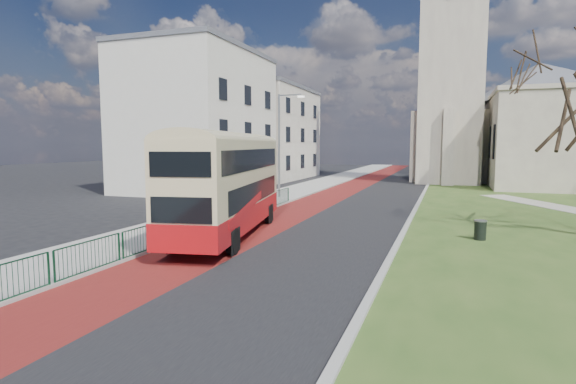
% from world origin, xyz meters
% --- Properties ---
extents(ground, '(160.00, 160.00, 0.00)m').
position_xyz_m(ground, '(0.00, 0.00, 0.00)').
color(ground, black).
rests_on(ground, ground).
extents(road_carriageway, '(9.00, 120.00, 0.01)m').
position_xyz_m(road_carriageway, '(1.50, 20.00, 0.01)').
color(road_carriageway, black).
rests_on(road_carriageway, ground).
extents(bus_lane, '(3.40, 120.00, 0.01)m').
position_xyz_m(bus_lane, '(-1.20, 20.00, 0.01)').
color(bus_lane, '#591414').
rests_on(bus_lane, ground).
extents(pavement_west, '(4.00, 120.00, 0.12)m').
position_xyz_m(pavement_west, '(-5.00, 20.00, 0.06)').
color(pavement_west, gray).
rests_on(pavement_west, ground).
extents(kerb_west, '(0.25, 120.00, 0.13)m').
position_xyz_m(kerb_west, '(-3.00, 20.00, 0.07)').
color(kerb_west, '#999993').
rests_on(kerb_west, ground).
extents(kerb_east, '(0.25, 80.00, 0.13)m').
position_xyz_m(kerb_east, '(6.10, 22.00, 0.07)').
color(kerb_east, '#999993').
rests_on(kerb_east, ground).
extents(pedestrian_railing, '(0.07, 24.00, 1.12)m').
position_xyz_m(pedestrian_railing, '(-2.95, 4.00, 0.55)').
color(pedestrian_railing, '#0D3A20').
rests_on(pedestrian_railing, ground).
extents(gothic_church, '(16.38, 18.00, 40.00)m').
position_xyz_m(gothic_church, '(12.56, 38.00, 13.13)').
color(gothic_church, gray).
rests_on(gothic_church, ground).
extents(street_block_near, '(10.30, 14.30, 13.00)m').
position_xyz_m(street_block_near, '(-14.00, 22.00, 6.51)').
color(street_block_near, beige).
rests_on(street_block_near, ground).
extents(street_block_far, '(10.30, 16.30, 11.50)m').
position_xyz_m(street_block_far, '(-14.00, 38.00, 5.76)').
color(street_block_far, beige).
rests_on(street_block_far, ground).
extents(streetlamp, '(2.13, 0.18, 8.00)m').
position_xyz_m(streetlamp, '(-4.35, 18.00, 4.59)').
color(streetlamp, gray).
rests_on(streetlamp, pavement_west).
extents(bus, '(4.56, 11.30, 4.61)m').
position_xyz_m(bus, '(-1.48, 3.39, 2.63)').
color(bus, '#A00E12').
rests_on(bus, ground).
extents(litter_bin, '(0.58, 0.58, 0.88)m').
position_xyz_m(litter_bin, '(9.43, 6.31, 0.48)').
color(litter_bin, black).
rests_on(litter_bin, grass_green).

